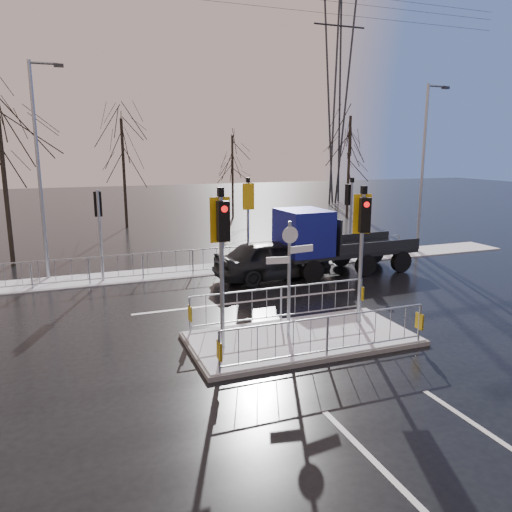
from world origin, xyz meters
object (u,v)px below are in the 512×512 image
object	(u,v)px
car_far_lane	(273,259)
street_lamp_left	(40,163)
traffic_island	(301,327)
flatbed_truck	(321,240)
street_lamp_right	(424,162)

from	to	relation	value
car_far_lane	street_lamp_left	xyz separation A→B (m)	(-8.24, 3.22, 3.70)
traffic_island	flatbed_truck	size ratio (longest dim) A/B	1.02
traffic_island	street_lamp_left	size ratio (longest dim) A/B	0.73
car_far_lane	flatbed_truck	world-z (taller)	flatbed_truck
traffic_island	street_lamp_right	size ratio (longest dim) A/B	0.75
car_far_lane	flatbed_truck	bearing A→B (deg)	-94.94
traffic_island	street_lamp_right	xyz separation A→B (m)	(10.58, 8.49, 4.00)
flatbed_truck	street_lamp_right	xyz separation A→B (m)	(6.68, 2.26, 2.96)
car_far_lane	flatbed_truck	distance (m)	2.18
car_far_lane	traffic_island	bearing A→B (deg)	159.90
flatbed_truck	street_lamp_left	world-z (taller)	street_lamp_left
traffic_island	street_lamp_left	distance (m)	12.17
flatbed_truck	street_lamp_left	distance (m)	11.25
traffic_island	car_far_lane	world-z (taller)	traffic_island
flatbed_truck	street_lamp_right	size ratio (longest dim) A/B	0.74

